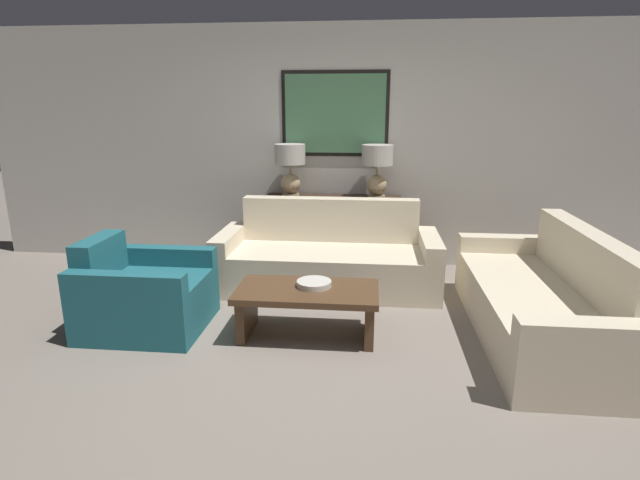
{
  "coord_description": "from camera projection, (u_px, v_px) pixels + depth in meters",
  "views": [
    {
      "loc": [
        0.41,
        -3.17,
        1.78
      ],
      "look_at": [
        -0.02,
        1.02,
        0.65
      ],
      "focal_mm": 28.0,
      "sensor_mm": 36.0,
      "label": 1
    }
  ],
  "objects": [
    {
      "name": "console_table",
      "position": [
        333.0,
        232.0,
        5.61
      ],
      "size": [
        1.5,
        0.37,
        0.82
      ],
      "color": "#332319",
      "rests_on": "ground_plane"
    },
    {
      "name": "decorative_bowl",
      "position": [
        314.0,
        284.0,
        3.95
      ],
      "size": [
        0.28,
        0.28,
        0.05
      ],
      "color": "beige",
      "rests_on": "coffee_table"
    },
    {
      "name": "table_lamp_left",
      "position": [
        290.0,
        164.0,
        5.46
      ],
      "size": [
        0.33,
        0.33,
        0.57
      ],
      "color": "tan",
      "rests_on": "console_table"
    },
    {
      "name": "couch_by_back_wall",
      "position": [
        328.0,
        260.0,
        5.03
      ],
      "size": [
        2.18,
        0.88,
        0.86
      ],
      "color": "beige",
      "rests_on": "ground_plane"
    },
    {
      "name": "back_wall",
      "position": [
        335.0,
        148.0,
        5.62
      ],
      "size": [
        8.13,
        0.12,
        2.65
      ],
      "color": "beige",
      "rests_on": "ground_plane"
    },
    {
      "name": "ground_plane",
      "position": [
        308.0,
        365.0,
        3.54
      ],
      "size": [
        20.0,
        20.0,
        0.0
      ],
      "primitive_type": "plane",
      "color": "slate"
    },
    {
      "name": "coffee_table",
      "position": [
        307.0,
        301.0,
        3.93
      ],
      "size": [
        1.11,
        0.58,
        0.4
      ],
      "color": "#4C331E",
      "rests_on": "ground_plane"
    },
    {
      "name": "table_lamp_right",
      "position": [
        377.0,
        165.0,
        5.36
      ],
      "size": [
        0.33,
        0.33,
        0.57
      ],
      "color": "tan",
      "rests_on": "console_table"
    },
    {
      "name": "armchair_near_back_wall",
      "position": [
        144.0,
        296.0,
        4.1
      ],
      "size": [
        0.94,
        0.86,
        0.76
      ],
      "color": "#1E5B66",
      "rests_on": "ground_plane"
    },
    {
      "name": "couch_by_side",
      "position": [
        543.0,
        302.0,
        3.94
      ],
      "size": [
        0.88,
        2.18,
        0.86
      ],
      "color": "beige",
      "rests_on": "ground_plane"
    }
  ]
}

